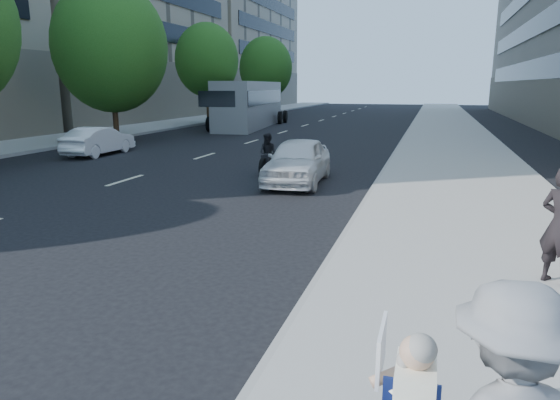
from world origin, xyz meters
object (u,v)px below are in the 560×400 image
(motorcycle, at_px, (269,156))
(white_sedan_near, at_px, (298,161))
(white_sedan_mid, at_px, (99,141))
(bus, at_px, (250,105))

(motorcycle, bearing_deg, white_sedan_near, -44.97)
(white_sedan_mid, relative_size, motorcycle, 1.85)
(white_sedan_mid, xyz_separation_m, motorcycle, (8.78, -2.48, 0.01))
(motorcycle, bearing_deg, white_sedan_mid, 162.79)
(white_sedan_near, relative_size, motorcycle, 2.04)
(white_sedan_near, relative_size, white_sedan_mid, 1.11)
(white_sedan_mid, bearing_deg, bus, -94.57)
(white_sedan_near, relative_size, bus, 0.34)
(white_sedan_mid, height_order, motorcycle, motorcycle)
(white_sedan_mid, height_order, bus, bus)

